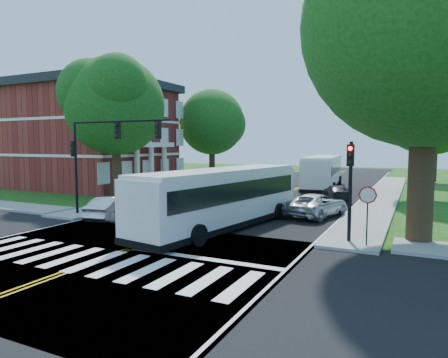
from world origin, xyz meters
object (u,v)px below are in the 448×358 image
Objects in this scene: bus_follow at (323,171)px; hatchback at (114,208)px; signal_ne at (350,178)px; signal_nw at (104,145)px; suv at (316,205)px; dark_sedan at (336,193)px; bus_lead at (222,197)px.

hatchback is (-7.49, -22.25, -1.02)m from bus_follow.
signal_nw is at bearing -179.95° from signal_ne.
dark_sedan is at bearing -75.44° from suv.
suv is (10.53, 6.22, 0.01)m from hatchback.
bus_lead reaches higher than hatchback.
dark_sedan is at bearing -136.73° from hatchback.
signal_ne is at bearing 0.05° from signal_nw.
suv is at bearing 94.96° from bus_follow.
signal_ne is 1.05× the size of dark_sedan.
suv reaches higher than dark_sedan.
signal_ne is (14.06, 0.01, -1.41)m from signal_nw.
signal_nw is 14.13m from signal_ne.
signal_nw is 18.06m from dark_sedan.
bus_lead is at bearing 82.56° from bus_follow.
bus_follow is at bearing 69.88° from signal_nw.
bus_lead is 0.97× the size of bus_follow.
bus_follow is at bearing -82.60° from bus_lead.
dark_sedan is (2.87, -8.44, -1.09)m from bus_follow.
dark_sedan is (-3.03, 13.79, -2.34)m from signal_ne.
signal_nw is 1.62× the size of signal_ne.
bus_lead is at bearing 175.25° from signal_ne.
hatchback is at bearing 43.86° from suv.
bus_follow is at bearing -118.45° from hatchback.
suv is at bearing -113.93° from bus_lead.
signal_nw is 1.42× the size of suv.
suv is at bearing 114.83° from signal_ne.
bus_follow reaches higher than hatchback.
bus_lead is 13.74m from dark_sedan.
bus_lead is 6.80m from suv.
dark_sedan is (10.36, 13.81, -0.08)m from hatchback.
signal_ne is 0.35× the size of bus_follow.
hatchback is at bearing 13.77° from bus_lead.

